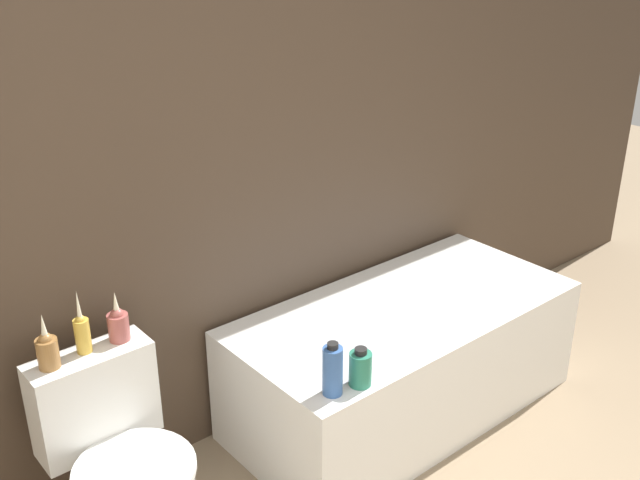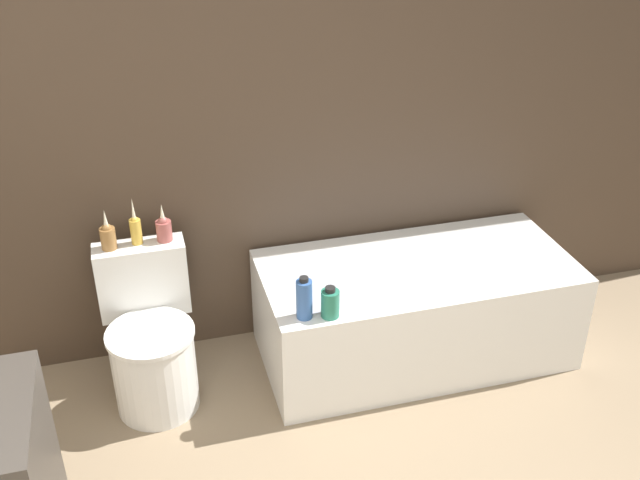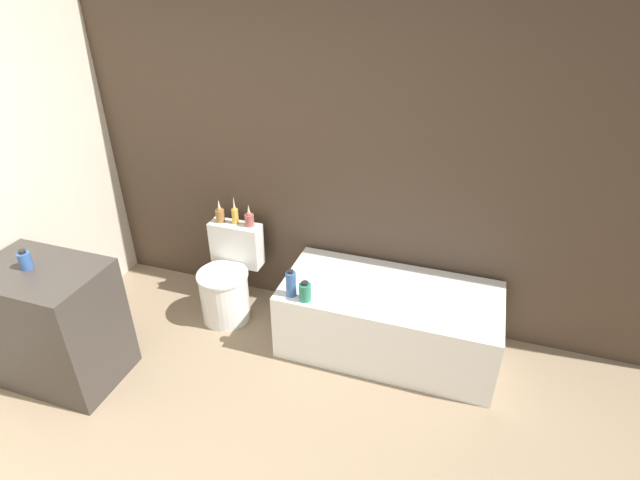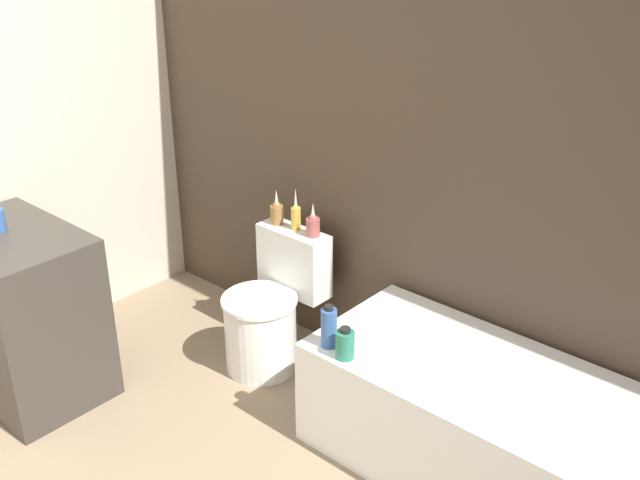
# 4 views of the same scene
# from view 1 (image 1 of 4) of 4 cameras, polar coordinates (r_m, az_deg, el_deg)

# --- Properties ---
(wall_back_tiled) EXTENTS (6.40, 0.06, 2.60)m
(wall_back_tiled) POSITION_cam_1_polar(r_m,az_deg,el_deg) (2.65, -12.00, 7.67)
(wall_back_tiled) COLOR #423326
(wall_back_tiled) RESTS_ON ground_plane
(bathtub) EXTENTS (1.49, 0.71, 0.51)m
(bathtub) POSITION_cam_1_polar(r_m,az_deg,el_deg) (3.26, 6.28, -8.91)
(bathtub) COLOR white
(bathtub) RESTS_ON ground
(vase_gold) EXTENTS (0.07, 0.07, 0.19)m
(vase_gold) POSITION_cam_1_polar(r_m,az_deg,el_deg) (2.49, -20.07, -7.82)
(vase_gold) COLOR olive
(vase_gold) RESTS_ON toilet
(vase_silver) EXTENTS (0.05, 0.05, 0.22)m
(vase_silver) POSITION_cam_1_polar(r_m,az_deg,el_deg) (2.54, -17.68, -6.67)
(vase_silver) COLOR gold
(vase_silver) RESTS_ON toilet
(vase_bronze) EXTENTS (0.07, 0.07, 0.18)m
(vase_bronze) POSITION_cam_1_polar(r_m,az_deg,el_deg) (2.58, -15.13, -6.14)
(vase_bronze) COLOR #994C47
(vase_bronze) RESTS_ON toilet
(shampoo_bottle_tall) EXTENTS (0.07, 0.07, 0.20)m
(shampoo_bottle_tall) POSITION_cam_1_polar(r_m,az_deg,el_deg) (2.54, 0.96, -9.89)
(shampoo_bottle_tall) COLOR #335999
(shampoo_bottle_tall) RESTS_ON bathtub
(shampoo_bottle_short) EXTENTS (0.08, 0.08, 0.14)m
(shampoo_bottle_short) POSITION_cam_1_polar(r_m,az_deg,el_deg) (2.60, 3.09, -9.73)
(shampoo_bottle_short) COLOR #267259
(shampoo_bottle_short) RESTS_ON bathtub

